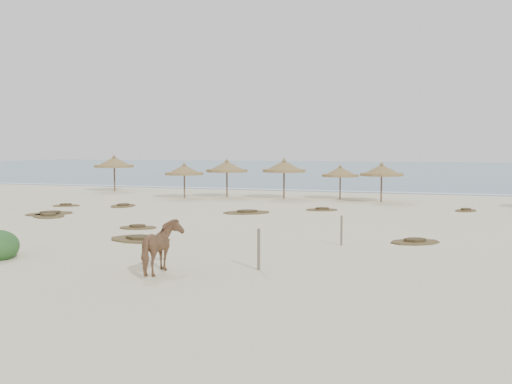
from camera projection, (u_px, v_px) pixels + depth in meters
ground at (191, 239)px, 22.23m from camera, size 160.00×160.00×0.00m
ocean at (382, 169)px, 93.34m from camera, size 200.00×100.00×0.01m
foam_line at (323, 191)px, 46.88m from camera, size 70.00×0.60×0.01m
palapa_0 at (114, 163)px, 46.32m from camera, size 3.36×3.36×3.00m
palapa_1 at (184, 170)px, 40.04m from camera, size 3.29×3.29×2.53m
palapa_2 at (227, 167)px, 40.76m from camera, size 3.08×3.08×2.79m
palapa_3 at (284, 167)px, 39.61m from camera, size 3.52×3.52×2.85m
palapa_4 at (340, 172)px, 39.26m from camera, size 3.06×3.06×2.40m
palapa_5 at (382, 171)px, 37.13m from camera, size 3.14×3.14×2.64m
horse at (161, 247)px, 16.13m from camera, size 0.98×1.84×1.49m
fence_post_near at (259, 249)px, 16.59m from camera, size 0.12×0.12×1.21m
fence_post_far at (341, 230)px, 20.74m from camera, size 0.09×0.09×1.10m
scrub_0 at (49, 216)px, 29.48m from camera, size 2.74×2.74×0.16m
scrub_1 at (50, 213)px, 30.48m from camera, size 2.80×3.02×0.16m
scrub_2 at (138, 227)px, 25.18m from camera, size 1.87×1.44×0.16m
scrub_3 at (247, 212)px, 31.04m from camera, size 3.14×2.87×0.16m
scrub_4 at (415, 241)px, 21.36m from camera, size 2.34×2.19×0.16m
scrub_6 at (123, 206)px, 34.57m from camera, size 1.82×2.39×0.16m
scrub_7 at (322, 209)px, 32.41m from camera, size 2.13×1.77×0.16m
scrub_8 at (66, 205)px, 34.72m from camera, size 1.92×1.66×0.16m
scrub_9 at (140, 239)px, 21.98m from camera, size 2.82×2.07×0.16m
scrub_10 at (466, 210)px, 31.99m from camera, size 1.62×1.87×0.16m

